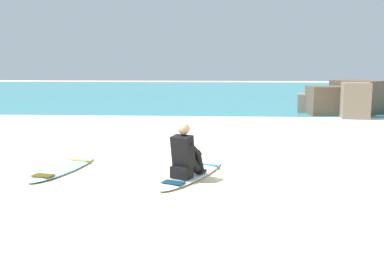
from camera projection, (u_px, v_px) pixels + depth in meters
The scene contains 7 objects.
ground_plane at pixel (184, 174), 8.20m from camera, with size 80.00×80.00×0.00m, color beige.
sea at pixel (210, 93), 28.94m from camera, with size 80.00×28.00×0.10m, color teal.
breaking_foam at pixel (201, 119), 15.44m from camera, with size 80.00×0.90×0.11m, color white.
surfboard_main at pixel (193, 174), 8.01m from camera, with size 1.37×2.40×0.08m.
surfer_seated at pixel (185, 156), 7.66m from camera, with size 0.62×0.77×0.95m.
surfboard_spare_near at pixel (64, 168), 8.44m from camera, with size 0.95×2.20×0.08m.
rock_outcrop_distant at pixel (346, 100), 16.86m from camera, with size 3.74×3.92×1.33m.
Camera 1 is at (0.66, -7.95, 2.03)m, focal length 41.77 mm.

